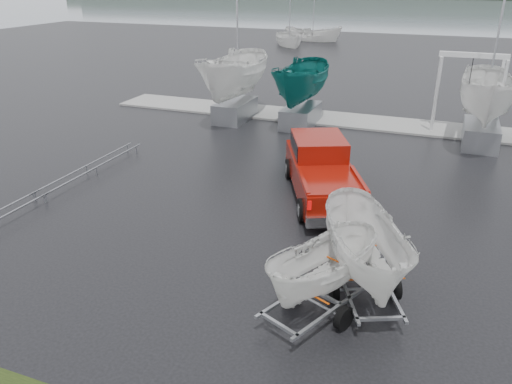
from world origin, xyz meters
name	(u,v)px	position (x,y,z in m)	size (l,w,h in m)	color
ground_plane	(289,219)	(0.00, 0.00, 0.00)	(120.00, 120.00, 0.00)	black
lake	(434,14)	(0.00, 100.00, -0.01)	(300.00, 300.00, 0.00)	gray
dock	(358,121)	(0.00, 13.00, 0.05)	(30.00, 3.00, 0.12)	#9A9994
pickup_truck	(321,167)	(0.45, 2.47, 1.06)	(4.38, 6.45, 2.04)	maroon
trailer_hitched	(372,197)	(3.11, -3.54, 2.81)	(2.54, 3.77, 5.20)	gray
trailer_parked	(327,228)	(2.28, -4.59, 2.34)	(2.54, 3.77, 4.28)	gray
boat_hoist	(469,82)	(5.48, 13.00, 2.67)	(3.30, 2.18, 4.12)	silver
keelboat_0	(234,42)	(-6.71, 11.00, 4.32)	(2.71, 3.20, 10.89)	gray
keelboat_1	(303,55)	(-2.85, 11.20, 3.80)	(2.40, 3.20, 7.47)	gray
keelboat_2	(494,62)	(6.30, 11.00, 4.00)	(2.51, 3.20, 10.68)	gray
mast_rack_0	(91,166)	(-9.00, 1.00, 0.35)	(0.56, 6.50, 0.06)	gray
moored_boat_0	(289,46)	(-13.31, 42.42, 0.01)	(3.30, 3.32, 11.12)	white
moored_boat_1	(312,41)	(-12.05, 48.15, 0.00)	(3.13, 3.06, 11.74)	white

